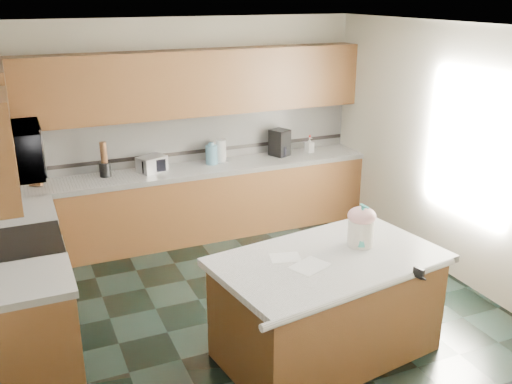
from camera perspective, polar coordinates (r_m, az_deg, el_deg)
floor at (r=5.75m, az=0.02°, el=-11.88°), size 4.60×4.60×0.00m
ceiling at (r=4.91m, az=0.02°, el=16.09°), size 4.60×4.60×0.00m
wall_back at (r=7.28m, az=-7.32°, el=6.33°), size 4.60×0.04×2.70m
wall_front at (r=3.36m, az=16.30°, el=-10.72°), size 4.60×0.04×2.70m
wall_right at (r=6.42m, az=19.42°, el=3.56°), size 0.04×4.60×2.70m
back_base_cab at (r=7.25m, az=-6.29°, el=-1.29°), size 4.60×0.60×0.86m
back_countertop at (r=7.10m, az=-6.43°, el=2.18°), size 4.60×0.64×0.06m
back_upper_cab at (r=6.99m, az=-7.09°, el=10.73°), size 4.60×0.33×0.78m
back_backsplash at (r=7.28m, az=-7.21°, el=5.40°), size 4.60×0.02×0.63m
back_accent_band at (r=7.32m, az=-7.13°, el=3.91°), size 4.60×0.01×0.05m
left_base_cab_rear at (r=6.33m, az=-21.88°, el=-5.88°), size 0.60×0.82×0.86m
left_counter_rear at (r=6.16m, az=-22.41°, el=-2.00°), size 0.64×0.82×0.06m
left_base_cab_front at (r=4.97m, az=-21.02°, el=-13.00°), size 0.60×0.72×0.86m
left_counter_front at (r=4.75m, az=-21.69°, el=-8.29°), size 0.64×0.72×0.06m
range_body at (r=5.61m, az=-21.50°, el=-9.04°), size 0.60×0.76×0.88m
range_oven_door at (r=5.64m, az=-18.49°, el=-8.99°), size 0.02×0.68×0.55m
range_cooktop at (r=5.42m, az=-22.10°, el=-4.74°), size 0.62×0.78×0.04m
range_handle at (r=5.47m, az=-18.61°, el=-5.44°), size 0.02×0.66×0.02m
microwave at (r=5.15m, az=-23.27°, el=3.74°), size 0.50×0.73×0.41m
island_base at (r=5.00m, az=7.08°, el=-11.52°), size 1.90×1.27×0.86m
island_top at (r=4.78m, az=7.31°, el=-6.79°), size 2.02×1.38×0.06m
island_bullnose at (r=4.37m, az=11.05°, el=-9.69°), size 1.86×0.34×0.06m
treat_jar at (r=4.97m, az=10.43°, el=-4.00°), size 0.26×0.26×0.23m
treat_jar_lid at (r=4.91m, az=10.53°, el=-2.36°), size 0.24×0.24×0.15m
treat_jar_knob at (r=4.89m, az=10.57°, el=-1.81°), size 0.08×0.03×0.03m
treat_jar_knob_end_l at (r=4.87m, az=10.17°, el=-1.88°), size 0.04×0.04×0.04m
treat_jar_knob_end_r at (r=4.92m, az=10.96°, el=-1.74°), size 0.04×0.04×0.04m
soap_bottle_island at (r=4.91m, az=10.53°, el=-3.37°), size 0.16×0.16×0.39m
paper_sheet_a at (r=4.60m, az=5.41°, el=-7.37°), size 0.36×0.32×0.00m
paper_sheet_b at (r=4.72m, az=2.94°, el=-6.56°), size 0.28×0.24×0.00m
clamp_body at (r=4.63m, az=15.96°, el=-7.78°), size 0.05×0.09×0.08m
clamp_handle at (r=4.60m, az=16.36°, el=-8.27°), size 0.01×0.06×0.01m
knife_block at (r=6.83m, az=-21.17°, el=1.54°), size 0.18×0.20×0.26m
utensil_crock at (r=6.93m, az=-14.85°, el=2.19°), size 0.13×0.13×0.17m
utensil_bundle at (r=6.88m, az=-15.00°, el=3.84°), size 0.08×0.08×0.25m
toaster_oven at (r=7.00m, az=-10.37°, el=2.78°), size 0.39×0.34×0.19m
toaster_oven_door at (r=6.90m, az=-10.16°, el=2.55°), size 0.29×0.01×0.15m
paper_towel at (r=7.27m, az=-3.51°, el=4.13°), size 0.13×0.13×0.29m
paper_towel_base at (r=7.31m, az=-3.49°, el=3.09°), size 0.19×0.19×0.01m
water_jug at (r=7.20m, az=-4.48°, el=3.73°), size 0.15×0.15×0.24m
water_jug_neck at (r=7.16m, az=-4.51°, el=4.79°), size 0.07×0.07×0.03m
coffee_maker at (r=7.55m, az=2.38°, el=4.96°), size 0.28×0.29×0.35m
coffee_carafe at (r=7.54m, az=2.54°, el=4.12°), size 0.14×0.14×0.14m
soap_bottle_back at (r=7.74m, az=5.37°, el=4.72°), size 0.11×0.11×0.21m
soap_back_cap at (r=7.71m, az=5.40°, el=5.58°), size 0.02×0.02×0.03m
window_light_proxy at (r=6.22m, az=20.59°, el=4.38°), size 0.02×1.40×1.10m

